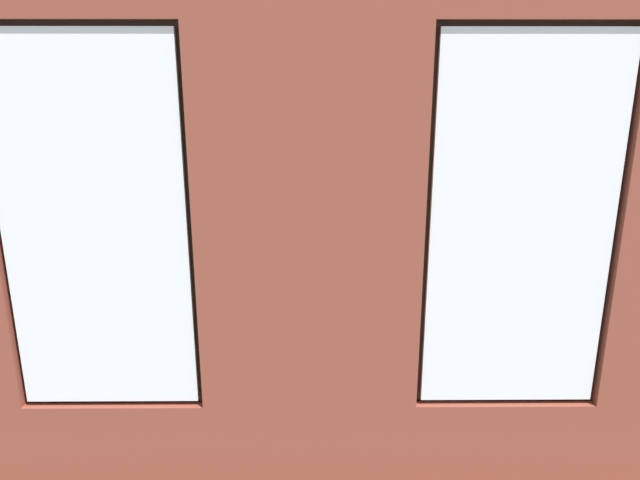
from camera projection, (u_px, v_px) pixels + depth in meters
name	position (u px, v px, depth m)	size (l,w,h in m)	color
ground_plane	(313.00, 318.00, 6.15)	(6.42, 6.30, 0.10)	brown
brick_wall_with_windows	(309.00, 211.00, 2.99)	(5.82, 0.30, 3.55)	brown
white_wall_right	(13.00, 151.00, 5.44)	(0.10, 5.30, 3.55)	silver
couch_by_window	(224.00, 390.00, 4.00)	(1.74, 0.87, 0.80)	black
couch_left	(540.00, 305.00, 5.51)	(0.92, 2.09, 0.80)	black
coffee_table	(335.00, 266.00, 6.43)	(1.22, 0.89, 0.46)	olive
cup_ceramic	(344.00, 261.00, 6.27)	(0.08, 0.08, 0.10)	#B23D38
candle_jar	(322.00, 254.00, 6.51)	(0.08, 0.08, 0.11)	#B7333D
table_plant_small	(335.00, 253.00, 6.39)	(0.13, 0.13, 0.19)	gray
remote_gray	(303.00, 265.00, 6.28)	(0.05, 0.17, 0.02)	#59595B
remote_black	(364.00, 257.00, 6.56)	(0.05, 0.17, 0.02)	black
media_console	(51.00, 314.00, 5.57)	(1.24, 0.42, 0.45)	black
tv_flatscreen	(43.00, 255.00, 5.40)	(1.08, 0.20, 0.76)	black
potted_plant_between_couches	(412.00, 346.00, 3.98)	(0.82, 0.80, 1.17)	gray
potted_plant_by_left_couch	(462.00, 249.00, 6.90)	(0.48, 0.48, 0.66)	gray
potted_plant_foreground_right	(151.00, 209.00, 7.94)	(0.67, 0.75, 1.37)	#47423D
potted_plant_corner_near_left	(480.00, 215.00, 8.06)	(0.82, 0.81, 1.13)	#47423D
potted_plant_near_tv	(54.00, 322.00, 4.43)	(0.56, 0.56, 0.94)	brown
potted_plant_mid_room_small	(408.00, 258.00, 6.91)	(0.34, 0.34, 0.52)	brown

